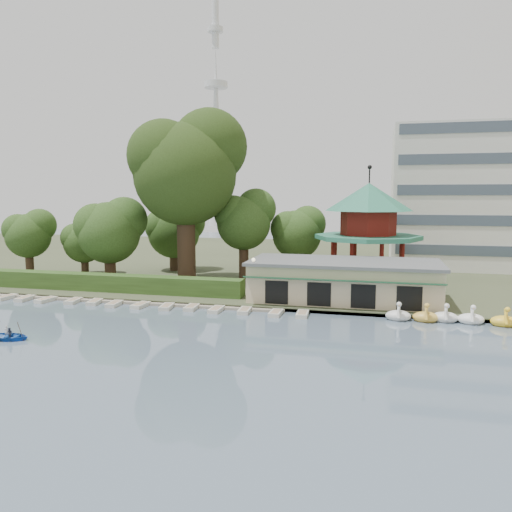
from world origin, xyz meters
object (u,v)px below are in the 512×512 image
(pavilion, at_px, (368,223))
(rowboat_with_passengers, at_px, (8,333))
(dock, at_px, (119,301))
(big_tree, at_px, (187,165))
(boathouse, at_px, (344,280))

(pavilion, relative_size, rowboat_with_passengers, 2.87)
(dock, height_order, rowboat_with_passengers, rowboat_with_passengers)
(big_tree, relative_size, rowboat_with_passengers, 4.36)
(big_tree, bearing_deg, pavilion, 10.35)
(boathouse, distance_m, big_tree, 23.09)
(dock, relative_size, pavilion, 2.52)
(dock, distance_m, rowboat_with_passengers, 13.89)
(dock, bearing_deg, boathouse, 12.24)
(boathouse, bearing_deg, big_tree, 161.73)
(rowboat_with_passengers, bearing_deg, boathouse, 38.37)
(pavilion, bearing_deg, dock, -148.34)
(dock, distance_m, boathouse, 22.62)
(big_tree, bearing_deg, rowboat_with_passengers, -100.59)
(boathouse, bearing_deg, pavilion, 78.72)
(rowboat_with_passengers, bearing_deg, big_tree, 79.41)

